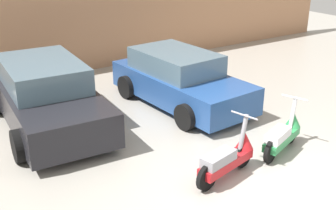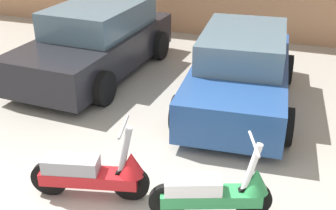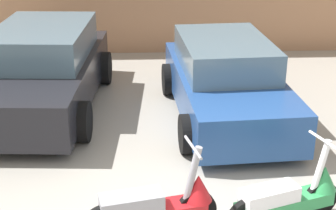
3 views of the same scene
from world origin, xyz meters
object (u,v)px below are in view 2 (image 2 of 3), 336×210
Objects in this scene: scooter_front_left at (94,172)px; scooter_front_right at (216,191)px; car_rear_center at (241,71)px; car_rear_left at (97,41)px.

scooter_front_left is 1.07× the size of scooter_front_right.
car_rear_center is at bearing 56.46° from scooter_front_left.
scooter_front_right is 0.35× the size of car_rear_center.
scooter_front_right is at bearing -7.91° from scooter_front_left.
scooter_front_left is 4.14m from car_rear_left.
car_rear_left is 3.07m from car_rear_center.
car_rear_left reaches higher than car_rear_center.
scooter_front_right is 3.05m from car_rear_center.
car_rear_center reaches higher than scooter_front_left.
car_rear_center is (3.03, -0.53, -0.05)m from car_rear_left.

